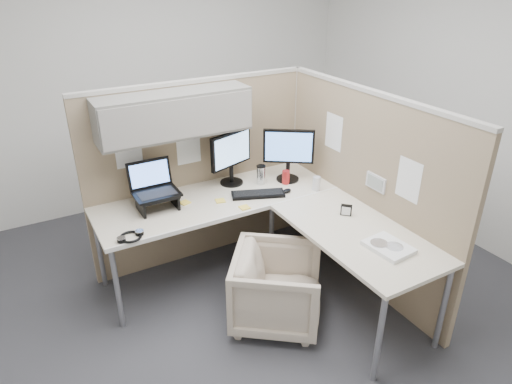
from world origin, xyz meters
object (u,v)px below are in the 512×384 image
monitor_left (231,154)px  keyboard (258,194)px  desk (267,216)px  office_chair (277,285)px

monitor_left → keyboard: (0.08, -0.32, -0.26)m
desk → office_chair: (-0.13, -0.38, -0.36)m
desk → office_chair: bearing=-108.5°
desk → keyboard: (0.08, 0.27, 0.05)m
monitor_left → keyboard: bearing=-94.5°
desk → office_chair: size_ratio=3.09×
office_chair → monitor_left: 1.19m
desk → monitor_left: size_ratio=4.29×
monitor_left → keyboard: 0.42m
monitor_left → keyboard: size_ratio=1.07×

